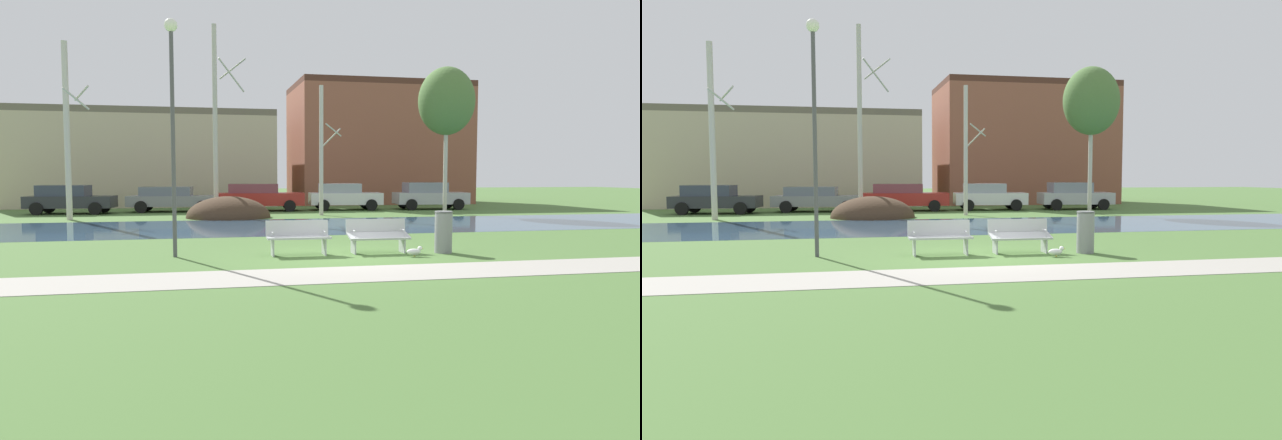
% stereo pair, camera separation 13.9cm
% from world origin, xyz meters
% --- Properties ---
extents(ground_plane, '(120.00, 120.00, 0.00)m').
position_xyz_m(ground_plane, '(0.00, 10.00, 0.00)').
color(ground_plane, '#476B33').
extents(paved_path_strip, '(60.00, 1.89, 0.01)m').
position_xyz_m(paved_path_strip, '(0.00, -2.32, 0.01)').
color(paved_path_strip, '#9E998E').
rests_on(paved_path_strip, ground).
extents(river_band, '(80.00, 7.31, 0.01)m').
position_xyz_m(river_band, '(0.00, 8.88, 0.00)').
color(river_band, '#33516B').
rests_on(river_band, ground).
extents(soil_mound, '(3.95, 3.51, 2.02)m').
position_xyz_m(soil_mound, '(-2.06, 14.00, 0.00)').
color(soil_mound, '#423021').
rests_on(soil_mound, ground).
extents(bench_left, '(1.61, 0.59, 0.87)m').
position_xyz_m(bench_left, '(-1.04, 0.71, 0.47)').
color(bench_left, '#B2B5B7').
rests_on(bench_left, ground).
extents(bench_right, '(1.61, 0.58, 0.87)m').
position_xyz_m(bench_right, '(1.04, 0.71, 0.47)').
color(bench_right, '#B2B5B7').
rests_on(bench_right, ground).
extents(trash_bin, '(0.48, 0.48, 1.08)m').
position_xyz_m(trash_bin, '(2.71, 0.36, 0.56)').
color(trash_bin, gray).
rests_on(trash_bin, ground).
extents(seagull, '(0.44, 0.16, 0.26)m').
position_xyz_m(seagull, '(1.72, -0.17, 0.13)').
color(seagull, white).
rests_on(seagull, ground).
extents(streetlamp, '(0.32, 0.32, 5.75)m').
position_xyz_m(streetlamp, '(-4.07, 1.01, 3.80)').
color(streetlamp, '#4C4C51').
rests_on(streetlamp, ground).
extents(birch_far_left, '(1.15, 2.01, 7.87)m').
position_xyz_m(birch_far_left, '(-9.08, 14.20, 4.00)').
color(birch_far_left, beige).
rests_on(birch_far_left, ground).
extents(birch_left, '(1.62, 2.92, 9.24)m').
position_xyz_m(birch_left, '(-2.53, 15.46, 4.75)').
color(birch_left, '#BCB7A8').
rests_on(birch_left, ground).
extents(birch_center_left, '(1.12, 1.95, 6.39)m').
position_xyz_m(birch_center_left, '(2.59, 14.73, 3.24)').
color(birch_center_left, beige).
rests_on(birch_center_left, ground).
extents(birch_center, '(2.87, 2.87, 7.48)m').
position_xyz_m(birch_center, '(9.04, 14.50, 5.74)').
color(birch_center, '#BCB7A8').
rests_on(birch_center, ground).
extents(parked_van_nearest_dark, '(4.43, 2.34, 1.48)m').
position_xyz_m(parked_van_nearest_dark, '(-9.92, 18.34, 0.78)').
color(parked_van_nearest_dark, '#282B30').
rests_on(parked_van_nearest_dark, ground).
extents(parked_sedan_second_grey, '(4.93, 2.46, 1.36)m').
position_xyz_m(parked_sedan_second_grey, '(-4.83, 18.97, 0.73)').
color(parked_sedan_second_grey, slate).
rests_on(parked_sedan_second_grey, ground).
extents(parked_hatch_third_red, '(4.95, 2.42, 1.50)m').
position_xyz_m(parked_hatch_third_red, '(-0.14, 18.76, 0.80)').
color(parked_hatch_third_red, maroon).
rests_on(parked_hatch_third_red, ground).
extents(parked_wagon_fourth_white, '(4.23, 2.36, 1.51)m').
position_xyz_m(parked_wagon_fourth_white, '(4.71, 18.67, 0.79)').
color(parked_wagon_fourth_white, silver).
rests_on(parked_wagon_fourth_white, ground).
extents(parked_suv_fifth_silver, '(4.31, 2.38, 1.57)m').
position_xyz_m(parked_suv_fifth_silver, '(9.72, 18.29, 0.81)').
color(parked_suv_fifth_silver, '#B2B5BC').
rests_on(parked_suv_fifth_silver, ground).
extents(building_beige_block, '(16.59, 9.20, 6.08)m').
position_xyz_m(building_beige_block, '(-6.82, 27.48, 3.04)').
color(building_beige_block, '#BCAD8E').
rests_on(building_beige_block, ground).
extents(building_brick_low, '(11.92, 7.59, 8.37)m').
position_xyz_m(building_brick_low, '(9.26, 27.04, 4.18)').
color(building_brick_low, brown).
rests_on(building_brick_low, ground).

